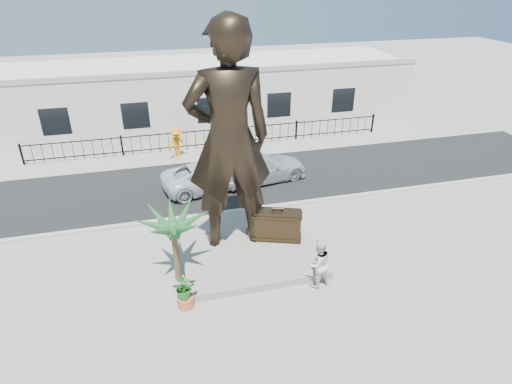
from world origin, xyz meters
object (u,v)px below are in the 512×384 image
statue (229,140)px  tourist (318,263)px  car_white (211,176)px  suitcase (277,225)px

statue → tourist: size_ratio=4.53×
tourist → car_white: size_ratio=0.39×
statue → car_white: 6.61m
statue → suitcase: statue is taller
statue → tourist: bearing=128.0°
statue → tourist: 5.41m
suitcase → statue: bearing=-174.0°
suitcase → tourist: size_ratio=0.99×
statue → suitcase: size_ratio=4.58×
suitcase → car_white: (-1.77, 5.78, -0.27)m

